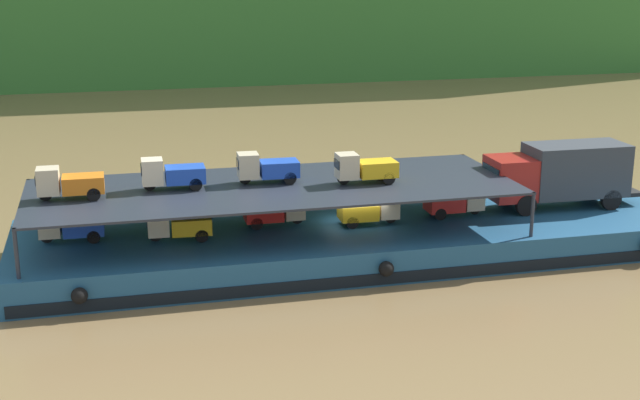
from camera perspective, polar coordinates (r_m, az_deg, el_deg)
The scene contains 13 objects.
ground_plane at distance 40.57m, azimuth 2.32°, elevation -3.52°, with size 400.00×400.00×0.00m, color brown.
cargo_barge at distance 40.31m, azimuth 2.34°, elevation -2.52°, with size 30.64×9.16×1.50m.
covered_lorry at distance 43.75m, azimuth 15.42°, elevation 1.69°, with size 7.89×2.41×3.10m.
cargo_rack at distance 38.70m, azimuth -3.03°, elevation 0.85°, with size 21.44×7.85×2.00m.
mini_truck_lower_stern at distance 38.81m, azimuth -16.00°, elevation -1.62°, with size 2.77×1.25×1.38m.
mini_truck_lower_aft at distance 37.97m, azimuth -9.24°, elevation -1.58°, with size 2.79×1.30×1.38m.
mini_truck_lower_mid at distance 39.59m, azimuth -2.91°, elevation -0.69°, with size 2.75×1.22×1.38m.
mini_truck_lower_fore at distance 39.75m, azimuth 3.28°, elevation -0.62°, with size 2.77×1.25×1.38m.
mini_truck_lower_bow at distance 41.51m, azimuth 8.84°, elevation -0.09°, with size 2.74×1.20×1.38m.
mini_truck_upper_stern at distance 37.77m, azimuth -16.05°, elevation 1.07°, with size 2.75×1.22×1.38m.
mini_truck_upper_mid at distance 38.44m, azimuth -9.63°, elevation 1.70°, with size 2.76×1.24×1.38m.
mini_truck_upper_fore at distance 39.07m, azimuth -3.49°, elevation 2.12°, with size 2.78×1.27×1.38m.
mini_truck_upper_bow at distance 39.00m, azimuth 2.95°, elevation 2.11°, with size 2.74×1.20×1.38m.
Camera 1 is at (-10.94, -36.76, 13.21)m, focal length 49.03 mm.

